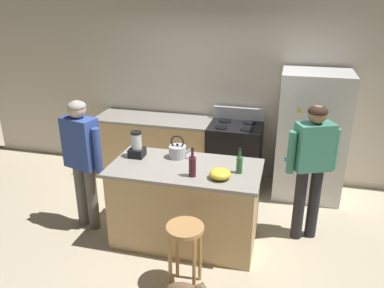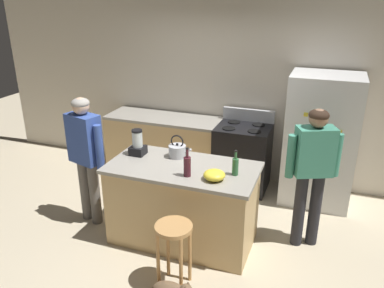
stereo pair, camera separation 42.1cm
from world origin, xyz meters
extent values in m
plane|color=beige|center=(0.00, 0.00, 0.00)|extent=(14.00, 14.00, 0.00)
cube|color=beige|center=(0.00, 1.95, 1.35)|extent=(8.00, 0.10, 2.70)
cube|color=tan|center=(0.00, 0.00, 0.45)|extent=(1.59, 0.79, 0.91)
cube|color=gray|center=(0.00, 0.00, 0.93)|extent=(1.65, 0.85, 0.04)
cube|color=tan|center=(-0.80, 1.55, 0.45)|extent=(2.00, 0.64, 0.91)
cube|color=gray|center=(-0.80, 1.55, 0.93)|extent=(2.00, 0.64, 0.04)
cube|color=silver|center=(1.37, 1.50, 0.88)|extent=(0.90, 0.70, 1.77)
cylinder|color=#B7BABF|center=(1.33, 1.13, 0.97)|extent=(0.02, 0.02, 0.80)
cylinder|color=#B7BABF|center=(1.41, 1.13, 0.97)|extent=(0.02, 0.02, 0.80)
cube|color=#268CD8|center=(1.07, 1.15, 0.65)|extent=(0.05, 0.01, 0.05)
cube|color=yellow|center=(1.17, 1.15, 1.33)|extent=(0.05, 0.01, 0.05)
cube|color=yellow|center=(1.59, 1.15, 1.15)|extent=(0.05, 0.01, 0.05)
cube|color=yellow|center=(1.28, 1.15, 0.66)|extent=(0.05, 0.01, 0.05)
cube|color=black|center=(0.33, 1.52, 0.47)|extent=(0.76, 0.64, 0.95)
cube|color=black|center=(0.33, 1.20, 0.43)|extent=(0.60, 0.01, 0.24)
cube|color=#B7BABF|center=(0.33, 1.81, 1.04)|extent=(0.76, 0.06, 0.18)
cylinder|color=black|center=(0.15, 1.37, 0.95)|extent=(0.18, 0.18, 0.01)
cylinder|color=black|center=(0.51, 1.37, 0.95)|extent=(0.18, 0.18, 0.01)
cylinder|color=black|center=(0.15, 1.67, 0.95)|extent=(0.18, 0.18, 0.01)
cylinder|color=black|center=(0.51, 1.67, 0.95)|extent=(0.18, 0.18, 0.01)
cylinder|color=#66605B|center=(-1.33, 0.01, 0.41)|extent=(0.16, 0.16, 0.81)
cylinder|color=#66605B|center=(-1.15, -0.04, 0.41)|extent=(0.16, 0.16, 0.81)
cube|color=#334C99|center=(-1.24, -0.02, 1.11)|extent=(0.44, 0.32, 0.59)
cylinder|color=#334C99|center=(-1.48, 0.05, 1.06)|extent=(0.11, 0.11, 0.54)
cylinder|color=#334C99|center=(-1.00, -0.08, 1.06)|extent=(0.11, 0.11, 0.54)
sphere|color=#D8AD8C|center=(-1.24, -0.02, 1.51)|extent=(0.25, 0.25, 0.20)
ellipsoid|color=gray|center=(-1.24, -0.02, 1.54)|extent=(0.26, 0.26, 0.12)
cylinder|color=#26262B|center=(1.42, 0.45, 0.44)|extent=(0.17, 0.17, 0.89)
cylinder|color=#26262B|center=(1.26, 0.37, 0.44)|extent=(0.17, 0.17, 0.89)
cube|color=#3F8C72|center=(1.34, 0.41, 1.15)|extent=(0.45, 0.36, 0.53)
cylinder|color=#3F8C72|center=(1.57, 0.51, 1.10)|extent=(0.12, 0.12, 0.48)
cylinder|color=#3F8C72|center=(1.11, 0.31, 1.10)|extent=(0.12, 0.12, 0.48)
sphere|color=#8C664C|center=(1.34, 0.41, 1.52)|extent=(0.26, 0.26, 0.20)
ellipsoid|color=#332319|center=(1.34, 0.41, 1.56)|extent=(0.28, 0.28, 0.12)
cylinder|color=#B7844C|center=(0.20, -0.75, 0.67)|extent=(0.36, 0.36, 0.04)
cylinder|color=#B7844C|center=(0.08, -0.86, 0.33)|extent=(0.04, 0.04, 0.65)
cylinder|color=#B7844C|center=(0.32, -0.86, 0.33)|extent=(0.04, 0.04, 0.65)
cylinder|color=#B7844C|center=(0.08, -0.63, 0.33)|extent=(0.04, 0.04, 0.65)
cylinder|color=#B7844C|center=(0.32, -0.63, 0.33)|extent=(0.04, 0.04, 0.65)
cone|color=brown|center=(0.41, -0.99, 0.23)|extent=(0.04, 0.04, 0.03)
cone|color=brown|center=(0.41, -0.93, 0.23)|extent=(0.04, 0.04, 0.03)
cube|color=black|center=(-0.61, 0.13, 1.00)|extent=(0.17, 0.17, 0.10)
cylinder|color=silver|center=(-0.61, 0.13, 1.14)|extent=(0.12, 0.12, 0.18)
cylinder|color=black|center=(-0.61, 0.13, 1.24)|extent=(0.12, 0.12, 0.02)
cylinder|color=#2D6638|center=(0.59, -0.01, 1.04)|extent=(0.07, 0.07, 0.18)
cylinder|color=#2D6638|center=(0.59, -0.01, 1.17)|extent=(0.03, 0.03, 0.08)
cylinder|color=black|center=(0.59, -0.01, 1.21)|extent=(0.03, 0.03, 0.02)
cylinder|color=#471923|center=(0.13, -0.20, 1.05)|extent=(0.08, 0.08, 0.21)
cylinder|color=#471923|center=(0.13, -0.20, 1.20)|extent=(0.03, 0.03, 0.09)
cylinder|color=black|center=(0.13, -0.20, 1.25)|extent=(0.03, 0.03, 0.02)
ellipsoid|color=yellow|center=(0.42, -0.19, 1.00)|extent=(0.23, 0.23, 0.10)
cylinder|color=#B7BABF|center=(-0.15, 0.22, 1.02)|extent=(0.20, 0.20, 0.14)
sphere|color=black|center=(-0.15, 0.22, 1.10)|extent=(0.03, 0.03, 0.03)
cylinder|color=#B7BABF|center=(-0.02, 0.22, 1.04)|extent=(0.09, 0.03, 0.08)
torus|color=black|center=(-0.15, 0.22, 1.14)|extent=(0.16, 0.02, 0.16)
camera|label=1|loc=(1.02, -3.71, 2.74)|focal=36.25mm
camera|label=2|loc=(1.42, -3.58, 2.74)|focal=36.25mm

